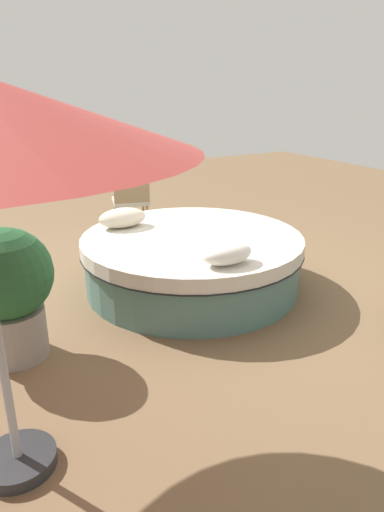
{
  "coord_description": "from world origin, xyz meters",
  "views": [
    {
      "loc": [
        2.28,
        4.08,
        2.12
      ],
      "look_at": [
        0.0,
        0.0,
        0.36
      ],
      "focal_mm": 32.08,
      "sensor_mm": 36.0,
      "label": 1
    }
  ],
  "objects_px": {
    "patio_chair": "(131,195)",
    "planter": "(8,287)",
    "round_bed": "(192,260)",
    "throw_pillow_1": "(227,253)",
    "throw_pillow_0": "(122,218)"
  },
  "relations": [
    {
      "from": "round_bed",
      "to": "throw_pillow_0",
      "type": "xyz_separation_m",
      "value": [
        0.54,
        -0.65,
        0.4
      ]
    },
    {
      "from": "round_bed",
      "to": "throw_pillow_1",
      "type": "distance_m",
      "value": 0.97
    },
    {
      "from": "patio_chair",
      "to": "planter",
      "type": "height_order",
      "value": "planter"
    },
    {
      "from": "throw_pillow_1",
      "to": "planter",
      "type": "distance_m",
      "value": 1.86
    },
    {
      "from": "round_bed",
      "to": "planter",
      "type": "bearing_deg",
      "value": 14.62
    },
    {
      "from": "patio_chair",
      "to": "planter",
      "type": "distance_m",
      "value": 3.46
    },
    {
      "from": "planter",
      "to": "patio_chair",
      "type": "bearing_deg",
      "value": -128.13
    },
    {
      "from": "round_bed",
      "to": "throw_pillow_1",
      "type": "xyz_separation_m",
      "value": [
        0.13,
        0.88,
        0.39
      ]
    },
    {
      "from": "patio_chair",
      "to": "throw_pillow_1",
      "type": "bearing_deg",
      "value": -81.01
    },
    {
      "from": "patio_chair",
      "to": "planter",
      "type": "bearing_deg",
      "value": -113.25
    },
    {
      "from": "patio_chair",
      "to": "round_bed",
      "type": "bearing_deg",
      "value": -80.02
    },
    {
      "from": "patio_chair",
      "to": "planter",
      "type": "relative_size",
      "value": 0.89
    },
    {
      "from": "throw_pillow_1",
      "to": "patio_chair",
      "type": "height_order",
      "value": "patio_chair"
    },
    {
      "from": "planter",
      "to": "round_bed",
      "type": "bearing_deg",
      "value": -165.38
    },
    {
      "from": "throw_pillow_1",
      "to": "patio_chair",
      "type": "relative_size",
      "value": 0.51
    }
  ]
}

